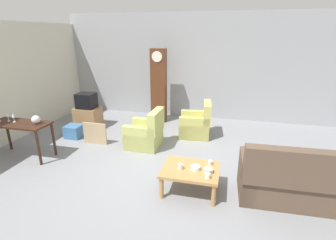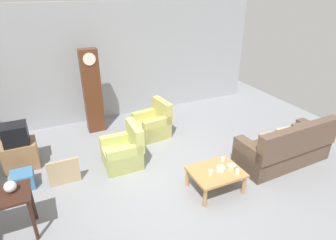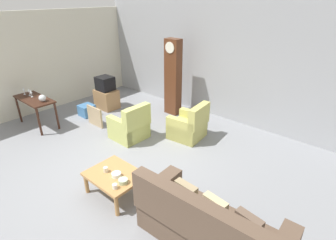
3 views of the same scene
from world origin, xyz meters
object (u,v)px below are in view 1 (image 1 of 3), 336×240
at_px(cup_white_porcelain, 208,176).
at_px(bowl_shallow_green, 208,171).
at_px(console_table_dark, 20,128).
at_px(framed_picture_leaning, 95,133).
at_px(cup_cream_tall, 181,167).
at_px(tv_stand_cabinet, 88,118).
at_px(wine_glass_short, 13,116).
at_px(armchair_olive_near, 146,134).
at_px(glass_dome_cloche, 36,120).
at_px(bowl_white_stacked, 195,168).
at_px(grandfather_clock, 159,86).
at_px(armchair_olive_far, 196,125).
at_px(coffee_table_wood, 190,172).
at_px(couch_floral, 309,183).
at_px(wine_glass_mid, 8,116).
at_px(storage_box_blue, 74,131).
at_px(tv_crt, 86,101).
at_px(cup_blue_rimmed, 210,162).

xyz_separation_m(cup_white_porcelain, bowl_shallow_green, (-0.01, 0.18, -0.00)).
height_order(console_table_dark, framed_picture_leaning, console_table_dark).
bearing_deg(bowl_shallow_green, cup_cream_tall, -179.87).
bearing_deg(cup_cream_tall, framed_picture_leaning, 149.10).
distance_m(tv_stand_cabinet, wine_glass_short, 2.14).
height_order(armchair_olive_near, console_table_dark, armchair_olive_near).
xyz_separation_m(glass_dome_cloche, cup_white_porcelain, (3.68, -0.68, -0.41)).
bearing_deg(cup_white_porcelain, tv_stand_cabinet, 144.47).
bearing_deg(wine_glass_short, glass_dome_cloche, 4.71).
relative_size(cup_white_porcelain, bowl_white_stacked, 0.51).
relative_size(console_table_dark, grandfather_clock, 0.59).
distance_m(armchair_olive_far, bowl_shallow_green, 2.64).
height_order(coffee_table_wood, tv_stand_cabinet, tv_stand_cabinet).
height_order(couch_floral, wine_glass_short, couch_floral).
relative_size(armchair_olive_far, wine_glass_short, 4.52).
xyz_separation_m(couch_floral, console_table_dark, (-5.63, 0.26, 0.32)).
bearing_deg(bowl_shallow_green, bowl_white_stacked, 170.16).
distance_m(couch_floral, armchair_olive_far, 3.19).
relative_size(couch_floral, wine_glass_mid, 10.44).
distance_m(storage_box_blue, bowl_white_stacked, 3.81).
xyz_separation_m(armchair_olive_far, storage_box_blue, (-3.09, -0.89, -0.14)).
distance_m(armchair_olive_far, framed_picture_leaning, 2.60).
bearing_deg(wine_glass_short, coffee_table_wood, -5.88).
bearing_deg(storage_box_blue, armchair_olive_near, -2.33).
height_order(tv_stand_cabinet, cup_cream_tall, tv_stand_cabinet).
bearing_deg(wine_glass_short, tv_crt, 75.01).
distance_m(cup_white_porcelain, wine_glass_short, 4.27).
distance_m(framed_picture_leaning, cup_cream_tall, 2.84).
bearing_deg(armchair_olive_near, bowl_shallow_green, -44.46).
xyz_separation_m(grandfather_clock, cup_cream_tall, (1.37, -3.50, -0.62)).
xyz_separation_m(glass_dome_cloche, wine_glass_short, (-0.52, -0.04, 0.04)).
distance_m(glass_dome_cloche, bowl_white_stacked, 3.51).
bearing_deg(tv_crt, cup_blue_rimmed, -30.49).
distance_m(framed_picture_leaning, bowl_white_stacked, 3.03).
distance_m(tv_stand_cabinet, cup_blue_rimmed, 4.25).
height_order(grandfather_clock, cup_white_porcelain, grandfather_clock).
height_order(armchair_olive_near, bowl_white_stacked, armchair_olive_near).
bearing_deg(tv_stand_cabinet, bowl_white_stacked, -34.93).
height_order(armchair_olive_far, storage_box_blue, armchair_olive_far).
xyz_separation_m(armchair_olive_near, bowl_shallow_green, (1.63, -1.60, 0.16)).
relative_size(cup_white_porcelain, bowl_shallow_green, 0.51).
relative_size(framed_picture_leaning, cup_white_porcelain, 7.28).
distance_m(armchair_olive_far, tv_crt, 3.15).
height_order(console_table_dark, wine_glass_short, wine_glass_short).
relative_size(armchair_olive_near, bowl_white_stacked, 5.66).
relative_size(tv_stand_cabinet, cup_blue_rimmed, 9.23).
bearing_deg(couch_floral, armchair_olive_far, 131.60).
relative_size(cup_cream_tall, bowl_shallow_green, 0.59).
xyz_separation_m(tv_crt, glass_dome_cloche, (-0.01, -1.94, 0.08)).
distance_m(coffee_table_wood, wine_glass_mid, 4.10).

